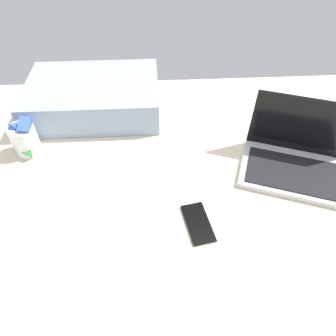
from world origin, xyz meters
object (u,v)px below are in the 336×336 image
at_px(pillow, 94,97).
at_px(cell_phone, 198,223).
at_px(laptop, 294,158).
at_px(snack_cup, 25,139).

bearing_deg(pillow, cell_phone, -58.68).
bearing_deg(laptop, cell_phone, -128.65).
distance_m(snack_cup, pillow, 0.32).
xyz_separation_m(laptop, cell_phone, (-0.35, -0.21, -0.04)).
xyz_separation_m(laptop, snack_cup, (-0.92, 0.13, 0.02)).
xyz_separation_m(laptop, pillow, (-0.71, 0.38, 0.02)).
relative_size(cell_phone, pillow, 0.27).
bearing_deg(cell_phone, snack_cup, -41.68).
height_order(laptop, cell_phone, laptop).
height_order(laptop, pillow, laptop).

